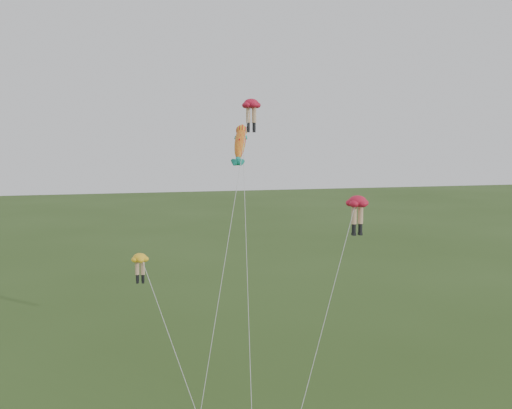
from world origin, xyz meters
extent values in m
ellipsoid|color=red|center=(2.62, 8.02, 18.53)|extent=(1.43, 1.43, 0.67)
cylinder|color=tan|center=(2.42, 8.04, 17.73)|extent=(0.30, 0.30, 1.03)
cylinder|color=black|center=(2.42, 8.04, 16.96)|extent=(0.23, 0.23, 0.52)
cube|color=black|center=(2.42, 8.04, 16.62)|extent=(0.19, 0.31, 0.15)
cylinder|color=tan|center=(2.83, 8.01, 17.73)|extent=(0.30, 0.30, 1.03)
cylinder|color=black|center=(2.83, 8.01, 16.96)|extent=(0.23, 0.23, 0.52)
cube|color=black|center=(2.83, 8.01, 16.62)|extent=(0.19, 0.31, 0.15)
cylinder|color=silver|center=(-0.07, 3.37, 9.54)|extent=(5.42, 9.35, 18.65)
ellipsoid|color=red|center=(8.89, 4.02, 11.98)|extent=(1.62, 1.62, 0.78)
cylinder|color=tan|center=(8.65, 4.01, 11.06)|extent=(0.35, 0.35, 1.19)
cylinder|color=black|center=(8.65, 4.01, 10.17)|extent=(0.27, 0.27, 0.60)
cube|color=black|center=(8.65, 4.01, 9.79)|extent=(0.21, 0.35, 0.17)
cylinder|color=tan|center=(9.12, 4.03, 11.06)|extent=(0.35, 0.35, 1.19)
cylinder|color=black|center=(9.12, 4.03, 10.17)|extent=(0.27, 0.27, 0.60)
cube|color=black|center=(9.12, 4.03, 9.79)|extent=(0.21, 0.35, 0.17)
cylinder|color=silver|center=(5.70, 0.81, 6.29)|extent=(6.40, 6.47, 12.16)
ellipsoid|color=yellow|center=(-5.50, 1.14, 9.51)|extent=(1.17, 1.17, 0.49)
cylinder|color=tan|center=(-5.65, 1.17, 8.92)|extent=(0.22, 0.22, 0.76)
cylinder|color=black|center=(-5.65, 1.17, 8.35)|extent=(0.17, 0.17, 0.38)
cube|color=black|center=(-5.65, 1.17, 8.11)|extent=(0.16, 0.24, 0.11)
cylinder|color=tan|center=(-5.35, 1.11, 8.92)|extent=(0.22, 0.22, 0.76)
cylinder|color=black|center=(-5.35, 1.11, 8.35)|extent=(0.17, 0.17, 0.38)
cube|color=black|center=(-5.35, 1.11, 8.11)|extent=(0.16, 0.24, 0.11)
cylinder|color=silver|center=(-3.97, -0.27, 4.98)|extent=(3.10, 2.86, 9.54)
ellipsoid|color=yellow|center=(2.38, 10.34, 15.93)|extent=(1.88, 2.96, 3.10)
sphere|color=yellow|center=(2.38, 10.34, 15.93)|extent=(1.30, 1.51, 1.27)
cone|color=#169283|center=(2.38, 10.34, 15.93)|extent=(1.10, 1.39, 1.18)
cone|color=#169283|center=(2.38, 10.34, 15.93)|extent=(1.10, 1.39, 1.18)
cone|color=#169283|center=(2.38, 10.34, 15.93)|extent=(0.62, 0.78, 0.66)
cone|color=#169283|center=(2.38, 10.34, 15.93)|extent=(0.62, 0.78, 0.66)
cone|color=red|center=(2.38, 10.34, 15.93)|extent=(0.65, 0.78, 0.66)
cylinder|color=silver|center=(1.21, 3.94, 8.07)|extent=(2.37, 12.82, 15.72)
camera|label=1|loc=(-7.10, -30.59, 15.92)|focal=40.00mm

